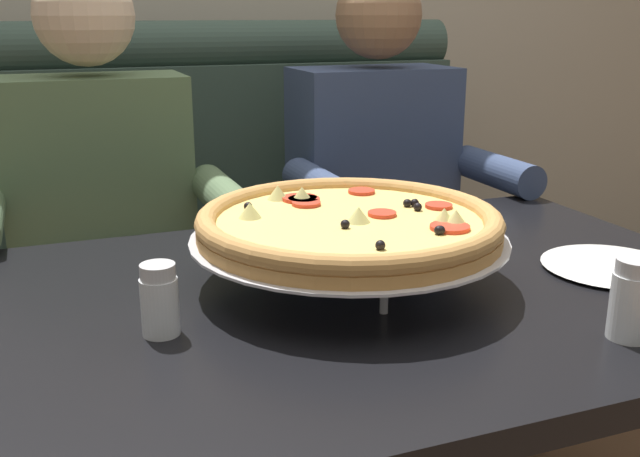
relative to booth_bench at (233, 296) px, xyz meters
name	(u,v)px	position (x,y,z in m)	size (l,w,h in m)	color
booth_bench	(233,296)	(0.00, 0.00, 0.00)	(1.51, 0.78, 1.13)	#384C42
dining_table	(368,344)	(0.00, -0.88, 0.25)	(1.21, 0.82, 0.74)	black
diner_left	(106,226)	(-0.34, -0.27, 0.31)	(0.54, 0.64, 1.27)	#2D3342
diner_right	(390,198)	(0.34, -0.27, 0.31)	(0.54, 0.64, 1.27)	#2D3342
pizza	(349,225)	(-0.02, -0.85, 0.44)	(0.49, 0.49, 0.13)	silver
shaker_parmesan	(160,305)	(-0.33, -0.93, 0.39)	(0.05, 0.05, 0.10)	white
shaker_oregano	(632,305)	(0.24, -1.17, 0.39)	(0.06, 0.06, 0.11)	white
plate_near_left	(612,263)	(0.41, -0.95, 0.36)	(0.23, 0.23, 0.02)	white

